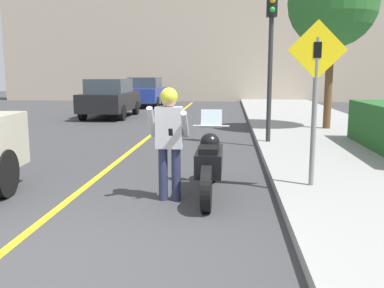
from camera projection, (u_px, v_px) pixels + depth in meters
The scene contains 10 objects.
ground_plane at pixel (42, 268), 4.29m from camera, with size 80.00×80.00×0.00m, color #38383A.
road_center_line at pixel (126, 155), 10.23m from camera, with size 0.12×36.00×0.01m.
building_backdrop at pixel (203, 46), 29.21m from camera, with size 28.00×1.20×7.54m.
motorcycle at pixel (209, 163), 6.81m from camera, with size 0.62×2.37×1.32m.
person_biker at pixel (169, 132), 6.41m from camera, with size 0.59×0.47×1.73m.
crossing_sign at pixel (316, 88), 6.62m from camera, with size 0.91×0.08×2.58m.
traffic_light at pixel (271, 35), 10.79m from camera, with size 0.26×0.30×3.93m.
street_tree at pixel (333, 3), 13.28m from camera, with size 2.78×2.78×5.33m.
parked_car_black at pixel (110, 98), 18.70m from camera, with size 1.88×4.20×1.68m.
parked_car_blue at pixel (146, 92), 24.64m from camera, with size 1.88×4.20×1.68m.
Camera 1 is at (1.85, -3.88, 1.94)m, focal length 40.00 mm.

